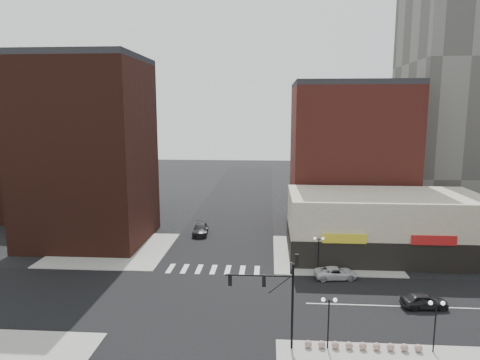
{
  "coord_description": "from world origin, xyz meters",
  "views": [
    {
      "loc": [
        6.33,
        -39.17,
        18.43
      ],
      "look_at": [
        3.15,
        6.31,
        11.0
      ],
      "focal_mm": 32.0,
      "sensor_mm": 36.0,
      "label": 1
    }
  ],
  "objects_px": {
    "white_suv": "(336,273)",
    "dark_sedan_north": "(201,229)",
    "dark_sedan_east": "(424,301)",
    "street_lamp_se_b": "(436,313)",
    "street_lamp_ne": "(319,245)",
    "traffic_signal": "(280,287)",
    "street_lamp_se_a": "(329,310)"
  },
  "relations": [
    {
      "from": "traffic_signal",
      "to": "street_lamp_se_a",
      "type": "xyz_separation_m",
      "value": [
        3.76,
        -0.17,
        -1.67
      ]
    },
    {
      "from": "street_lamp_se_b",
      "to": "dark_sedan_north",
      "type": "relative_size",
      "value": 0.78
    },
    {
      "from": "dark_sedan_east",
      "to": "street_lamp_se_b",
      "type": "bearing_deg",
      "value": 161.29
    },
    {
      "from": "traffic_signal",
      "to": "street_lamp_se_b",
      "type": "distance_m",
      "value": 11.88
    },
    {
      "from": "street_lamp_se_a",
      "to": "street_lamp_ne",
      "type": "bearing_deg",
      "value": 86.42
    },
    {
      "from": "traffic_signal",
      "to": "street_lamp_ne",
      "type": "height_order",
      "value": "traffic_signal"
    },
    {
      "from": "street_lamp_se_b",
      "to": "street_lamp_ne",
      "type": "height_order",
      "value": "same"
    },
    {
      "from": "traffic_signal",
      "to": "street_lamp_se_a",
      "type": "height_order",
      "value": "traffic_signal"
    },
    {
      "from": "street_lamp_ne",
      "to": "street_lamp_se_b",
      "type": "bearing_deg",
      "value": -66.37
    },
    {
      "from": "white_suv",
      "to": "dark_sedan_north",
      "type": "height_order",
      "value": "dark_sedan_north"
    },
    {
      "from": "street_lamp_ne",
      "to": "dark_sedan_east",
      "type": "relative_size",
      "value": 0.97
    },
    {
      "from": "street_lamp_se_a",
      "to": "dark_sedan_north",
      "type": "xyz_separation_m",
      "value": [
        -14.93,
        30.46,
        -2.52
      ]
    },
    {
      "from": "street_lamp_se_b",
      "to": "white_suv",
      "type": "xyz_separation_m",
      "value": [
        -5.21,
        14.5,
        -2.64
      ]
    },
    {
      "from": "traffic_signal",
      "to": "white_suv",
      "type": "relative_size",
      "value": 1.66
    },
    {
      "from": "traffic_signal",
      "to": "street_lamp_se_b",
      "type": "height_order",
      "value": "traffic_signal"
    },
    {
      "from": "dark_sedan_east",
      "to": "dark_sedan_north",
      "type": "relative_size",
      "value": 0.8
    },
    {
      "from": "street_lamp_se_b",
      "to": "street_lamp_ne",
      "type": "relative_size",
      "value": 1.0
    },
    {
      "from": "traffic_signal",
      "to": "white_suv",
      "type": "xyz_separation_m",
      "value": [
        6.56,
        14.33,
        -4.31
      ]
    },
    {
      "from": "traffic_signal",
      "to": "dark_sedan_north",
      "type": "relative_size",
      "value": 1.45
    },
    {
      "from": "street_lamp_se_b",
      "to": "dark_sedan_north",
      "type": "bearing_deg",
      "value": 126.97
    },
    {
      "from": "street_lamp_ne",
      "to": "street_lamp_se_a",
      "type": "bearing_deg",
      "value": -93.58
    },
    {
      "from": "street_lamp_se_b",
      "to": "dark_sedan_east",
      "type": "height_order",
      "value": "street_lamp_se_b"
    },
    {
      "from": "traffic_signal",
      "to": "street_lamp_se_a",
      "type": "relative_size",
      "value": 1.87
    },
    {
      "from": "white_suv",
      "to": "street_lamp_se_b",
      "type": "bearing_deg",
      "value": -167.41
    },
    {
      "from": "white_suv",
      "to": "dark_sedan_north",
      "type": "distance_m",
      "value": 23.85
    },
    {
      "from": "street_lamp_se_b",
      "to": "street_lamp_ne",
      "type": "distance_m",
      "value": 17.46
    },
    {
      "from": "traffic_signal",
      "to": "street_lamp_se_a",
      "type": "distance_m",
      "value": 4.12
    },
    {
      "from": "dark_sedan_north",
      "to": "street_lamp_se_b",
      "type": "bearing_deg",
      "value": -57.73
    },
    {
      "from": "street_lamp_se_a",
      "to": "white_suv",
      "type": "xyz_separation_m",
      "value": [
        2.79,
        14.5,
        -2.64
      ]
    },
    {
      "from": "traffic_signal",
      "to": "street_lamp_se_b",
      "type": "xyz_separation_m",
      "value": [
        11.76,
        -0.17,
        -1.67
      ]
    },
    {
      "from": "white_suv",
      "to": "dark_sedan_east",
      "type": "bearing_deg",
      "value": -140.09
    },
    {
      "from": "street_lamp_se_b",
      "to": "dark_sedan_east",
      "type": "xyz_separation_m",
      "value": [
        2.0,
        7.8,
        -2.56
      ]
    }
  ]
}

